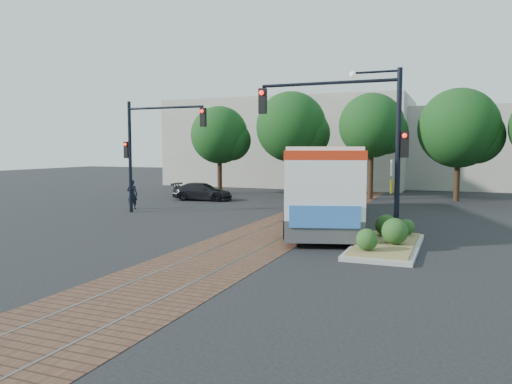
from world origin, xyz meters
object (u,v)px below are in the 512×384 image
at_px(traffic_island, 387,239).
at_px(parked_car, 202,192).
at_px(city_bus, 318,180).
at_px(officer, 132,194).
at_px(signal_pole_main, 362,129).
at_px(signal_pole_left, 147,141).

xyz_separation_m(traffic_island, parked_car, (-13.67, 11.92, 0.26)).
bearing_deg(traffic_island, parked_car, 138.92).
distance_m(city_bus, officer, 11.26).
xyz_separation_m(traffic_island, signal_pole_main, (-0.96, 0.09, 3.83)).
distance_m(city_bus, signal_pole_left, 9.48).
height_order(signal_pole_main, signal_pole_left, signal_pole_main).
relative_size(traffic_island, signal_pole_left, 0.87).
relative_size(traffic_island, officer, 3.06).
relative_size(city_bus, officer, 7.92).
xyz_separation_m(city_bus, officer, (-11.17, 0.85, -1.13)).
distance_m(signal_pole_left, parked_car, 7.77).
xyz_separation_m(signal_pole_main, parked_car, (-12.72, 11.83, -3.57)).
distance_m(traffic_island, officer, 16.24).
height_order(officer, parked_car, officer).
distance_m(traffic_island, signal_pole_left, 14.50).
height_order(signal_pole_main, parked_car, signal_pole_main).
distance_m(signal_pole_left, officer, 3.73).
xyz_separation_m(signal_pole_left, parked_car, (-0.49, 7.03, -3.27)).
bearing_deg(parked_car, city_bus, -130.88).
bearing_deg(parked_car, signal_pole_left, 177.66).
height_order(city_bus, officer, city_bus).
bearing_deg(traffic_island, officer, 158.17).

